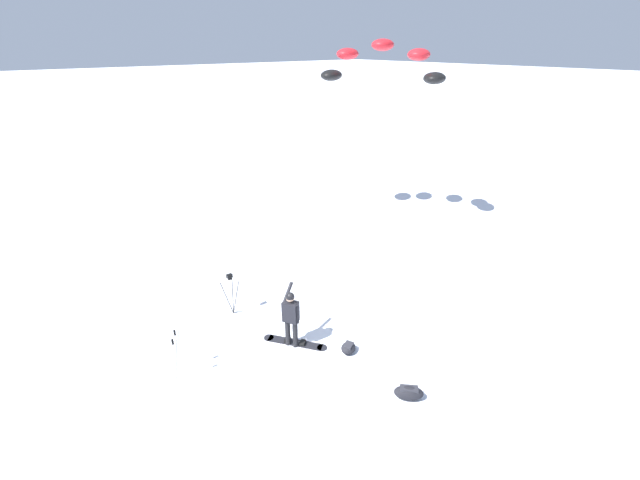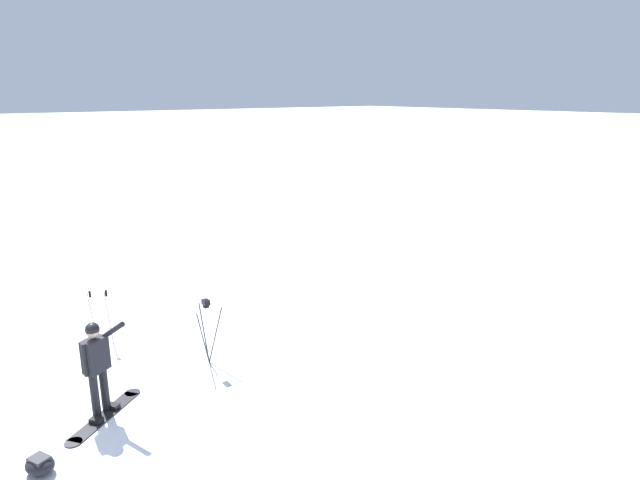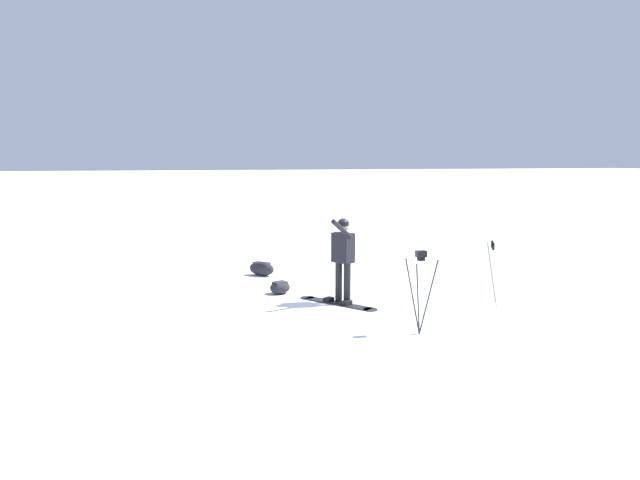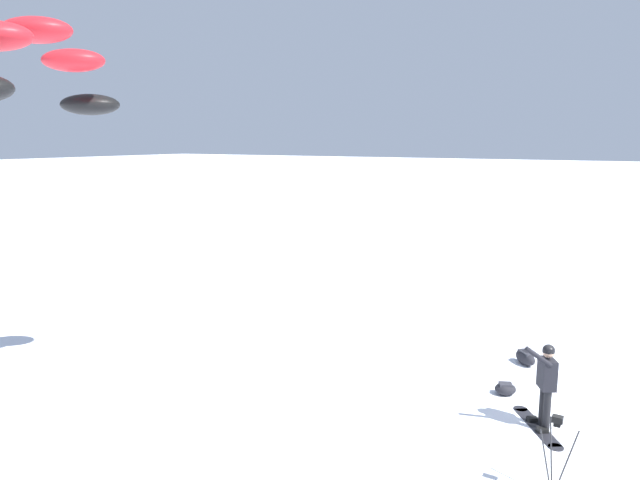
{
  "view_description": "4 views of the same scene",
  "coord_description": "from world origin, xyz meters",
  "px_view_note": "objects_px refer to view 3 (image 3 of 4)",
  "views": [
    {
      "loc": [
        -6.71,
        4.36,
        7.42
      ],
      "look_at": [
        1.4,
        -2.41,
        2.25
      ],
      "focal_mm": 22.69,
      "sensor_mm": 36.0,
      "label": 1
    },
    {
      "loc": [
        -1.79,
        -9.42,
        5.35
      ],
      "look_at": [
        2.41,
        -4.13,
        3.52
      ],
      "focal_mm": 30.69,
      "sensor_mm": 36.0,
      "label": 2
    },
    {
      "loc": [
        11.09,
        -4.33,
        2.81
      ],
      "look_at": [
        0.66,
        -1.14,
        1.32
      ],
      "focal_mm": 32.95,
      "sensor_mm": 36.0,
      "label": 3
    },
    {
      "loc": [
        11.74,
        0.98,
        5.51
      ],
      "look_at": [
        2.53,
        -4.34,
        3.68
      ],
      "focal_mm": 33.17,
      "sensor_mm": 36.0,
      "label": 4
    }
  ],
  "objects_px": {
    "gear_bag_large": "(280,287)",
    "ski_poles": "(492,263)",
    "snowboarder": "(343,252)",
    "gear_bag_small": "(262,268)",
    "snowboard": "(338,303)",
    "camera_tripod": "(420,275)"
  },
  "relations": [
    {
      "from": "gear_bag_large",
      "to": "ski_poles",
      "type": "height_order",
      "value": "ski_poles"
    },
    {
      "from": "snowboarder",
      "to": "gear_bag_small",
      "type": "relative_size",
      "value": 2.41
    },
    {
      "from": "gear_bag_small",
      "to": "ski_poles",
      "type": "xyz_separation_m",
      "value": [
        4.11,
        3.74,
        0.63
      ]
    },
    {
      "from": "snowboard",
      "to": "gear_bag_large",
      "type": "xyz_separation_m",
      "value": [
        -1.2,
        -0.88,
        0.12
      ]
    },
    {
      "from": "gear_bag_large",
      "to": "ski_poles",
      "type": "xyz_separation_m",
      "value": [
        2.07,
        3.76,
        0.67
      ]
    },
    {
      "from": "gear_bag_large",
      "to": "ski_poles",
      "type": "bearing_deg",
      "value": 61.1
    },
    {
      "from": "camera_tripod",
      "to": "gear_bag_large",
      "type": "bearing_deg",
      "value": -156.62
    },
    {
      "from": "snowboarder",
      "to": "ski_poles",
      "type": "height_order",
      "value": "snowboarder"
    },
    {
      "from": "gear_bag_small",
      "to": "ski_poles",
      "type": "height_order",
      "value": "ski_poles"
    },
    {
      "from": "camera_tripod",
      "to": "ski_poles",
      "type": "xyz_separation_m",
      "value": [
        -1.41,
        2.25,
        -0.17
      ]
    },
    {
      "from": "snowboard",
      "to": "camera_tripod",
      "type": "relative_size",
      "value": 1.12
    },
    {
      "from": "snowboarder",
      "to": "gear_bag_small",
      "type": "height_order",
      "value": "snowboarder"
    },
    {
      "from": "camera_tripod",
      "to": "ski_poles",
      "type": "relative_size",
      "value": 1.12
    },
    {
      "from": "gear_bag_small",
      "to": "gear_bag_large",
      "type": "bearing_deg",
      "value": -0.48
    },
    {
      "from": "snowboarder",
      "to": "camera_tripod",
      "type": "relative_size",
      "value": 1.25
    },
    {
      "from": "snowboard",
      "to": "camera_tripod",
      "type": "bearing_deg",
      "value": 15.31
    },
    {
      "from": "snowboarder",
      "to": "gear_bag_small",
      "type": "bearing_deg",
      "value": -163.24
    },
    {
      "from": "snowboarder",
      "to": "gear_bag_large",
      "type": "bearing_deg",
      "value": -140.27
    },
    {
      "from": "gear_bag_large",
      "to": "ski_poles",
      "type": "distance_m",
      "value": 4.34
    },
    {
      "from": "snowboarder",
      "to": "gear_bag_large",
      "type": "height_order",
      "value": "snowboarder"
    },
    {
      "from": "camera_tripod",
      "to": "ski_poles",
      "type": "height_order",
      "value": "camera_tripod"
    },
    {
      "from": "snowboard",
      "to": "camera_tripod",
      "type": "xyz_separation_m",
      "value": [
        2.29,
        0.63,
        0.96
      ]
    }
  ]
}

